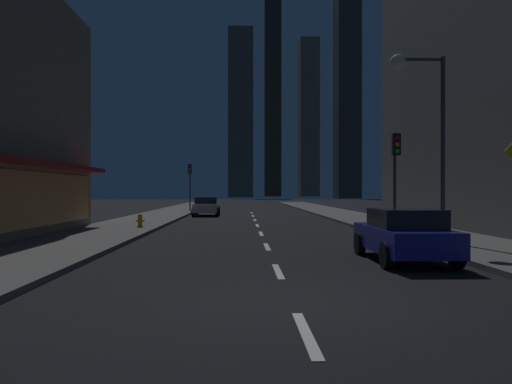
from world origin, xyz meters
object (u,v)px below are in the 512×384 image
Objects in this scene: traffic_light_far_left at (190,177)px; street_lamp_right at (420,102)px; car_parked_far at (206,206)px; traffic_light_near_right at (396,161)px; car_parked_near at (404,234)px; fire_hydrant_far_left at (140,221)px.

street_lamp_right is at bearing -68.28° from traffic_light_far_left.
car_parked_far is 6.76m from traffic_light_far_left.
traffic_light_near_right is at bearing -65.56° from traffic_light_far_left.
car_parked_far is at bearing 106.07° from car_parked_near.
car_parked_far is at bearing 112.86° from street_lamp_right.
traffic_light_near_right is at bearing 74.38° from car_parked_near.
fire_hydrant_far_left is 0.16× the size of traffic_light_far_left.
traffic_light_far_left is at bearing 88.84° from fire_hydrant_far_left.
car_parked_near is 26.01m from car_parked_far.
car_parked_near is 7.47m from traffic_light_near_right.
car_parked_far is 0.64× the size of street_lamp_right.
car_parked_near is at bearing -49.66° from fire_hydrant_far_left.
fire_hydrant_far_left is at bearing -91.16° from traffic_light_far_left.
car_parked_near is 1.01× the size of traffic_light_far_left.
car_parked_near is 1.00× the size of car_parked_far.
car_parked_far is 14.00m from fire_hydrant_far_left.
fire_hydrant_far_left is at bearing 158.95° from traffic_light_near_right.
street_lamp_right reaches higher than car_parked_far.
traffic_light_far_left reaches higher than fire_hydrant_far_left.
car_parked_far is 6.48× the size of fire_hydrant_far_left.
street_lamp_right reaches higher than traffic_light_near_right.
traffic_light_near_right reaches higher than car_parked_near.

